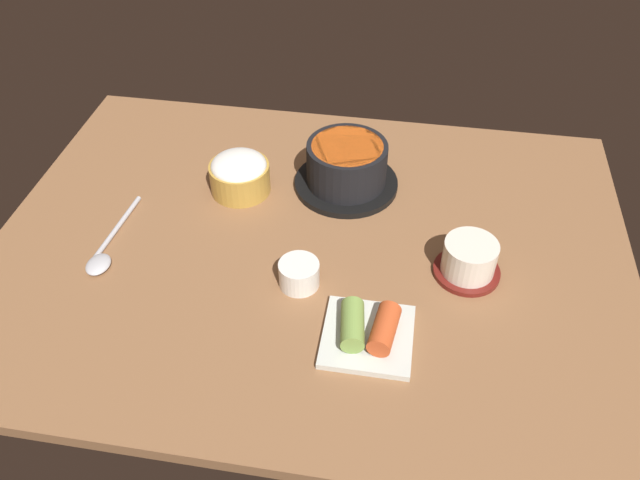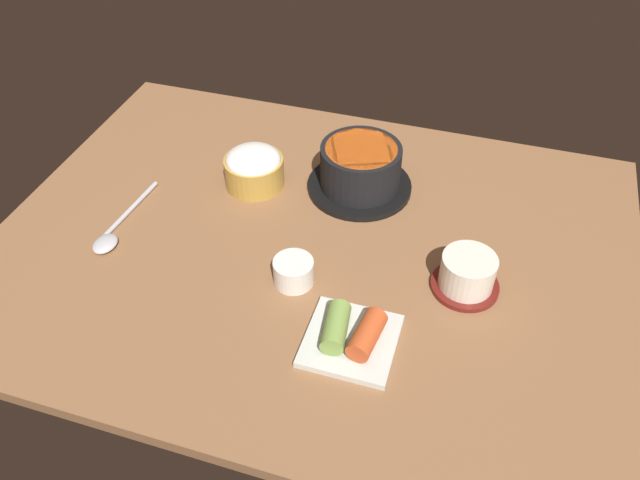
# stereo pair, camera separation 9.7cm
# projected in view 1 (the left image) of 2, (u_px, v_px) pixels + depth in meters

# --- Properties ---
(dining_table) EXTENTS (1.00, 0.76, 0.02)m
(dining_table) POSITION_uv_depth(u_px,v_px,m) (310.00, 249.00, 1.02)
(dining_table) COLOR brown
(dining_table) RESTS_ON ground
(stone_pot) EXTENTS (0.18, 0.18, 0.08)m
(stone_pot) POSITION_uv_depth(u_px,v_px,m) (347.00, 167.00, 1.09)
(stone_pot) COLOR black
(stone_pot) RESTS_ON dining_table
(rice_bowl) EXTENTS (0.10, 0.10, 0.07)m
(rice_bowl) POSITION_uv_depth(u_px,v_px,m) (240.00, 173.00, 1.09)
(rice_bowl) COLOR #B78C38
(rice_bowl) RESTS_ON dining_table
(tea_cup_with_saucer) EXTENTS (0.10, 0.10, 0.06)m
(tea_cup_with_saucer) POSITION_uv_depth(u_px,v_px,m) (469.00, 259.00, 0.94)
(tea_cup_with_saucer) COLOR maroon
(tea_cup_with_saucer) RESTS_ON dining_table
(banchan_cup_center) EXTENTS (0.06, 0.06, 0.04)m
(banchan_cup_center) POSITION_uv_depth(u_px,v_px,m) (302.00, 274.00, 0.93)
(banchan_cup_center) COLOR white
(banchan_cup_center) RESTS_ON dining_table
(kimchi_plate) EXTENTS (0.12, 0.12, 0.04)m
(kimchi_plate) POSITION_uv_depth(u_px,v_px,m) (368.00, 331.00, 0.86)
(kimchi_plate) COLOR silver
(kimchi_plate) RESTS_ON dining_table
(spoon) EXTENTS (0.04, 0.19, 0.01)m
(spoon) POSITION_uv_depth(u_px,v_px,m) (104.00, 252.00, 0.99)
(spoon) COLOR #B7B7BC
(spoon) RESTS_ON dining_table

